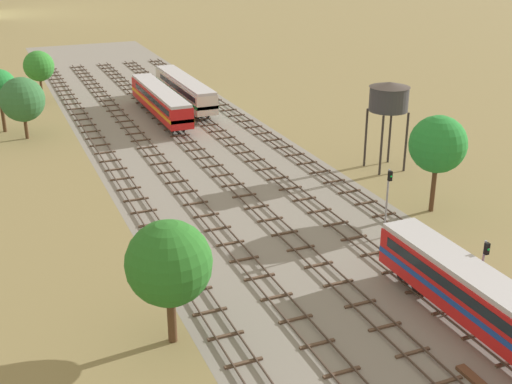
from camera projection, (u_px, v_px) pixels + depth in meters
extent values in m
plane|color=olive|center=(221.00, 174.00, 68.22)|extent=(480.00, 480.00, 0.00)
cube|color=gray|center=(221.00, 174.00, 68.22)|extent=(23.39, 176.00, 0.01)
cube|color=#47382D|center=(118.00, 183.00, 65.24)|extent=(0.07, 126.00, 0.15)
cube|color=#47382D|center=(132.00, 181.00, 65.76)|extent=(0.07, 126.00, 0.15)
cube|color=brown|center=(244.00, 363.00, 38.62)|extent=(2.40, 0.22, 0.14)
cube|color=brown|center=(226.00, 336.00, 41.19)|extent=(2.40, 0.22, 0.14)
cube|color=brown|center=(210.00, 312.00, 43.75)|extent=(2.40, 0.22, 0.14)
cube|color=brown|center=(196.00, 290.00, 46.32)|extent=(2.40, 0.22, 0.14)
cube|color=brown|center=(183.00, 271.00, 48.88)|extent=(2.40, 0.22, 0.14)
cube|color=brown|center=(172.00, 254.00, 51.45)|extent=(2.40, 0.22, 0.14)
cube|color=brown|center=(162.00, 239.00, 54.01)|extent=(2.40, 0.22, 0.14)
cube|color=brown|center=(152.00, 224.00, 56.58)|extent=(2.40, 0.22, 0.14)
cube|color=brown|center=(144.00, 212.00, 59.14)|extent=(2.40, 0.22, 0.14)
cube|color=brown|center=(136.00, 200.00, 61.70)|extent=(2.40, 0.22, 0.14)
cube|color=brown|center=(129.00, 189.00, 64.27)|extent=(2.40, 0.22, 0.14)
cube|color=brown|center=(122.00, 179.00, 66.83)|extent=(2.40, 0.22, 0.14)
cube|color=brown|center=(116.00, 169.00, 69.40)|extent=(2.40, 0.22, 0.14)
cube|color=brown|center=(110.00, 161.00, 71.96)|extent=(2.40, 0.22, 0.14)
cube|color=brown|center=(105.00, 153.00, 74.53)|extent=(2.40, 0.22, 0.14)
cube|color=brown|center=(100.00, 145.00, 77.09)|extent=(2.40, 0.22, 0.14)
cube|color=brown|center=(95.00, 138.00, 79.66)|extent=(2.40, 0.22, 0.14)
cube|color=brown|center=(91.00, 131.00, 82.22)|extent=(2.40, 0.22, 0.14)
cube|color=brown|center=(87.00, 125.00, 84.79)|extent=(2.40, 0.22, 0.14)
cube|color=brown|center=(83.00, 119.00, 87.35)|extent=(2.40, 0.22, 0.14)
cube|color=brown|center=(79.00, 114.00, 89.92)|extent=(2.40, 0.22, 0.14)
cube|color=brown|center=(76.00, 109.00, 92.48)|extent=(2.40, 0.22, 0.14)
cube|color=brown|center=(73.00, 104.00, 95.05)|extent=(2.40, 0.22, 0.14)
cube|color=brown|center=(70.00, 99.00, 97.61)|extent=(2.40, 0.22, 0.14)
cube|color=brown|center=(67.00, 95.00, 100.18)|extent=(2.40, 0.22, 0.14)
cube|color=brown|center=(64.00, 91.00, 102.74)|extent=(2.40, 0.22, 0.14)
cube|color=brown|center=(61.00, 87.00, 105.31)|extent=(2.40, 0.22, 0.14)
cube|color=brown|center=(59.00, 83.00, 107.87)|extent=(2.40, 0.22, 0.14)
cube|color=brown|center=(56.00, 79.00, 110.44)|extent=(2.40, 0.22, 0.14)
cube|color=brown|center=(54.00, 76.00, 113.00)|extent=(2.40, 0.22, 0.14)
cube|color=brown|center=(52.00, 72.00, 115.57)|extent=(2.40, 0.22, 0.14)
cube|color=brown|center=(50.00, 69.00, 118.13)|extent=(2.40, 0.22, 0.14)
cube|color=#47382D|center=(166.00, 177.00, 66.99)|extent=(0.07, 126.00, 0.15)
cube|color=#47382D|center=(179.00, 175.00, 67.50)|extent=(0.07, 126.00, 0.15)
cube|color=brown|center=(342.00, 372.00, 37.80)|extent=(2.40, 0.22, 0.14)
cube|color=brown|center=(317.00, 344.00, 40.37)|extent=(2.40, 0.22, 0.14)
cube|color=brown|center=(296.00, 319.00, 42.93)|extent=(2.40, 0.22, 0.14)
cube|color=brown|center=(277.00, 297.00, 45.50)|extent=(2.40, 0.22, 0.14)
cube|color=brown|center=(259.00, 277.00, 48.06)|extent=(2.40, 0.22, 0.14)
cube|color=brown|center=(244.00, 259.00, 50.63)|extent=(2.40, 0.22, 0.14)
cube|color=brown|center=(230.00, 243.00, 53.19)|extent=(2.40, 0.22, 0.14)
cube|color=brown|center=(217.00, 229.00, 55.76)|extent=(2.40, 0.22, 0.14)
cube|color=brown|center=(206.00, 215.00, 58.32)|extent=(2.40, 0.22, 0.14)
cube|color=brown|center=(195.00, 203.00, 60.89)|extent=(2.40, 0.22, 0.14)
cube|color=brown|center=(186.00, 192.00, 63.45)|extent=(2.40, 0.22, 0.14)
cube|color=brown|center=(177.00, 182.00, 66.02)|extent=(2.40, 0.22, 0.14)
cube|color=brown|center=(169.00, 172.00, 68.58)|extent=(2.40, 0.22, 0.14)
cube|color=brown|center=(161.00, 163.00, 71.15)|extent=(2.40, 0.22, 0.14)
cube|color=brown|center=(154.00, 155.00, 73.71)|extent=(2.40, 0.22, 0.14)
cube|color=brown|center=(147.00, 147.00, 76.28)|extent=(2.40, 0.22, 0.14)
cube|color=brown|center=(141.00, 140.00, 78.84)|extent=(2.40, 0.22, 0.14)
cube|color=brown|center=(135.00, 134.00, 81.41)|extent=(2.40, 0.22, 0.14)
cube|color=brown|center=(130.00, 127.00, 83.97)|extent=(2.40, 0.22, 0.14)
cube|color=brown|center=(124.00, 121.00, 86.54)|extent=(2.40, 0.22, 0.14)
cube|color=brown|center=(120.00, 116.00, 89.10)|extent=(2.40, 0.22, 0.14)
cube|color=brown|center=(115.00, 110.00, 91.67)|extent=(2.40, 0.22, 0.14)
cube|color=brown|center=(111.00, 105.00, 94.23)|extent=(2.40, 0.22, 0.14)
cube|color=brown|center=(107.00, 101.00, 96.80)|extent=(2.40, 0.22, 0.14)
cube|color=brown|center=(103.00, 96.00, 99.36)|extent=(2.40, 0.22, 0.14)
cube|color=brown|center=(99.00, 92.00, 101.93)|extent=(2.40, 0.22, 0.14)
cube|color=brown|center=(95.00, 88.00, 104.49)|extent=(2.40, 0.22, 0.14)
cube|color=brown|center=(92.00, 84.00, 107.06)|extent=(2.40, 0.22, 0.14)
cube|color=brown|center=(89.00, 80.00, 109.62)|extent=(2.40, 0.22, 0.14)
cube|color=brown|center=(86.00, 77.00, 112.19)|extent=(2.40, 0.22, 0.14)
cube|color=brown|center=(83.00, 73.00, 114.75)|extent=(2.40, 0.22, 0.14)
cube|color=brown|center=(80.00, 70.00, 117.32)|extent=(2.40, 0.22, 0.14)
cube|color=brown|center=(78.00, 67.00, 119.88)|extent=(2.40, 0.22, 0.14)
cube|color=#47382D|center=(211.00, 170.00, 68.74)|extent=(0.07, 126.00, 0.15)
cube|color=#47382D|center=(224.00, 168.00, 69.25)|extent=(0.07, 126.00, 0.15)
cube|color=brown|center=(444.00, 382.00, 36.99)|extent=(2.40, 0.22, 0.14)
cube|color=brown|center=(413.00, 353.00, 39.55)|extent=(2.40, 0.22, 0.14)
cube|color=brown|center=(385.00, 327.00, 42.12)|extent=(2.40, 0.22, 0.14)
cube|color=brown|center=(360.00, 304.00, 44.68)|extent=(2.40, 0.22, 0.14)
cube|color=brown|center=(338.00, 283.00, 47.25)|extent=(2.40, 0.22, 0.14)
cube|color=brown|center=(319.00, 265.00, 49.81)|extent=(2.40, 0.22, 0.14)
cube|color=brown|center=(301.00, 248.00, 52.38)|extent=(2.40, 0.22, 0.14)
cube|color=brown|center=(285.00, 233.00, 54.94)|extent=(2.40, 0.22, 0.14)
cube|color=brown|center=(270.00, 220.00, 57.51)|extent=(2.40, 0.22, 0.14)
cube|color=brown|center=(257.00, 207.00, 60.07)|extent=(2.40, 0.22, 0.14)
cube|color=brown|center=(244.00, 196.00, 62.64)|extent=(2.40, 0.22, 0.14)
cube|color=brown|center=(233.00, 185.00, 65.20)|extent=(2.40, 0.22, 0.14)
cube|color=brown|center=(222.00, 175.00, 67.77)|extent=(2.40, 0.22, 0.14)
cube|color=brown|center=(213.00, 166.00, 70.33)|extent=(2.40, 0.22, 0.14)
cube|color=brown|center=(204.00, 158.00, 72.90)|extent=(2.40, 0.22, 0.14)
cube|color=brown|center=(195.00, 150.00, 75.46)|extent=(2.40, 0.22, 0.14)
cube|color=brown|center=(187.00, 143.00, 78.03)|extent=(2.40, 0.22, 0.14)
cube|color=brown|center=(180.00, 136.00, 80.59)|extent=(2.40, 0.22, 0.14)
cube|color=brown|center=(173.00, 129.00, 83.16)|extent=(2.40, 0.22, 0.14)
cube|color=brown|center=(167.00, 123.00, 85.72)|extent=(2.40, 0.22, 0.14)
cube|color=brown|center=(160.00, 117.00, 88.28)|extent=(2.40, 0.22, 0.14)
cube|color=brown|center=(155.00, 112.00, 90.85)|extent=(2.40, 0.22, 0.14)
cube|color=brown|center=(149.00, 107.00, 93.41)|extent=(2.40, 0.22, 0.14)
cube|color=brown|center=(144.00, 102.00, 95.98)|extent=(2.40, 0.22, 0.14)
cube|color=brown|center=(139.00, 98.00, 98.54)|extent=(2.40, 0.22, 0.14)
cube|color=brown|center=(134.00, 93.00, 101.11)|extent=(2.40, 0.22, 0.14)
cube|color=brown|center=(130.00, 89.00, 103.67)|extent=(2.40, 0.22, 0.14)
cube|color=brown|center=(126.00, 85.00, 106.24)|extent=(2.40, 0.22, 0.14)
cube|color=brown|center=(122.00, 81.00, 108.80)|extent=(2.40, 0.22, 0.14)
cube|color=brown|center=(118.00, 78.00, 111.37)|extent=(2.40, 0.22, 0.14)
cube|color=brown|center=(114.00, 74.00, 113.93)|extent=(2.40, 0.22, 0.14)
cube|color=brown|center=(111.00, 71.00, 116.50)|extent=(2.40, 0.22, 0.14)
cube|color=brown|center=(108.00, 68.00, 119.06)|extent=(2.40, 0.22, 0.14)
cube|color=brown|center=(104.00, 65.00, 121.63)|extent=(2.40, 0.22, 0.14)
cube|color=#47382D|center=(254.00, 164.00, 70.48)|extent=(0.07, 126.00, 0.15)
cube|color=#47382D|center=(266.00, 162.00, 71.00)|extent=(0.07, 126.00, 0.15)
cube|color=brown|center=(512.00, 362.00, 38.74)|extent=(2.40, 0.22, 0.14)
cube|color=brown|center=(477.00, 335.00, 41.30)|extent=(2.40, 0.22, 0.14)
cube|color=brown|center=(447.00, 311.00, 43.87)|extent=(2.40, 0.22, 0.14)
cube|color=brown|center=(420.00, 290.00, 46.43)|extent=(2.40, 0.22, 0.14)
cube|color=brown|center=(395.00, 271.00, 48.99)|extent=(2.40, 0.22, 0.14)
cube|color=brown|center=(374.00, 253.00, 51.56)|extent=(2.40, 0.22, 0.14)
cube|color=brown|center=(354.00, 238.00, 54.12)|extent=(2.40, 0.22, 0.14)
cube|color=brown|center=(336.00, 224.00, 56.69)|extent=(2.40, 0.22, 0.14)
cube|color=brown|center=(319.00, 211.00, 59.25)|extent=(2.40, 0.22, 0.14)
cube|color=brown|center=(304.00, 199.00, 61.82)|extent=(2.40, 0.22, 0.14)
cube|color=brown|center=(290.00, 188.00, 64.38)|extent=(2.40, 0.22, 0.14)
cube|color=brown|center=(278.00, 178.00, 66.95)|extent=(2.40, 0.22, 0.14)
cube|color=brown|center=(266.00, 169.00, 69.51)|extent=(2.40, 0.22, 0.14)
cube|color=brown|center=(255.00, 160.00, 72.08)|extent=(2.40, 0.22, 0.14)
cube|color=brown|center=(244.00, 152.00, 74.64)|extent=(2.40, 0.22, 0.14)
cube|color=brown|center=(235.00, 145.00, 77.21)|extent=(2.40, 0.22, 0.14)
cube|color=brown|center=(226.00, 138.00, 79.77)|extent=(2.40, 0.22, 0.14)
cube|color=brown|center=(217.00, 131.00, 82.34)|extent=(2.40, 0.22, 0.14)
cube|color=brown|center=(210.00, 125.00, 84.90)|extent=(2.40, 0.22, 0.14)
cube|color=brown|center=(202.00, 119.00, 87.47)|extent=(2.40, 0.22, 0.14)
cube|color=brown|center=(195.00, 114.00, 90.03)|extent=(2.40, 0.22, 0.14)
cube|color=brown|center=(188.00, 109.00, 92.60)|extent=(2.40, 0.22, 0.14)
cube|color=brown|center=(182.00, 104.00, 95.16)|extent=(2.40, 0.22, 0.14)
cube|color=brown|center=(176.00, 99.00, 97.73)|extent=(2.40, 0.22, 0.14)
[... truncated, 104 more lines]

